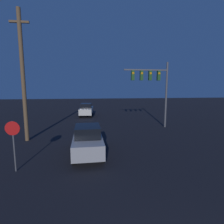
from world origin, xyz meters
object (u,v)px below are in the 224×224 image
traffic_signal_mast (153,82)px  utility_pole (23,75)px  stop_sign (13,137)px  car_near (88,140)px  car_far (86,110)px

traffic_signal_mast → utility_pole: utility_pole is taller
stop_sign → utility_pole: size_ratio=0.26×
traffic_signal_mast → utility_pole: (-10.63, -2.89, 0.36)m
car_near → traffic_signal_mast: 9.42m
car_near → traffic_signal_mast: size_ratio=0.66×
car_near → stop_sign: 3.78m
stop_sign → traffic_signal_mast: bearing=39.5°
car_far → stop_sign: bearing=-96.9°
traffic_signal_mast → utility_pole: 11.02m
car_far → stop_sign: 15.88m
car_far → traffic_signal_mast: traffic_signal_mast is taller
stop_sign → utility_pole: (-1.11, 4.96, 3.07)m
car_near → stop_sign: stop_sign is taller
stop_sign → car_near: bearing=26.3°
car_far → utility_pole: (-4.19, -10.61, 3.83)m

